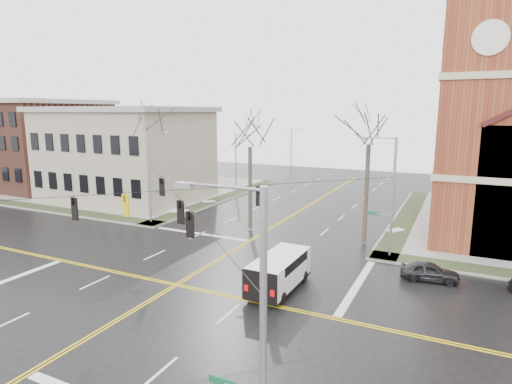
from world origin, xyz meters
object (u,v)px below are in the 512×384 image
at_px(signal_pole_nw, 150,174).
at_px(signal_pole_se, 257,339).
at_px(streetlight_north_a, 237,162).
at_px(parked_car_a, 430,271).
at_px(signal_pole_ne, 391,193).
at_px(tree_ne, 369,138).
at_px(cargo_van, 281,269).
at_px(tree_nw_far, 148,128).
at_px(streetlight_north_b, 292,150).
at_px(tree_nw_near, 250,142).

relative_size(signal_pole_nw, signal_pole_se, 1.00).
height_order(streetlight_north_a, parked_car_a, streetlight_north_a).
height_order(signal_pole_ne, tree_ne, tree_ne).
height_order(parked_car_a, tree_ne, tree_ne).
height_order(signal_pole_nw, cargo_van, signal_pole_nw).
bearing_deg(cargo_van, parked_car_a, 33.76).
distance_m(streetlight_north_a, parked_car_a, 32.51).
xyz_separation_m(signal_pole_ne, tree_ne, (-2.33, 2.70, 3.93)).
bearing_deg(signal_pole_se, tree_nw_far, 134.13).
relative_size(streetlight_north_b, tree_nw_near, 0.70).
distance_m(streetlight_north_a, streetlight_north_b, 20.00).
bearing_deg(cargo_van, signal_pole_se, -69.37).
height_order(streetlight_north_b, tree_nw_far, tree_nw_far).
bearing_deg(streetlight_north_b, tree_nw_far, -94.33).
bearing_deg(tree_nw_far, cargo_van, -30.27).
height_order(signal_pole_nw, signal_pole_se, same).
xyz_separation_m(cargo_van, parked_car_a, (8.34, 5.44, -0.65)).
relative_size(signal_pole_ne, streetlight_north_b, 1.12).
distance_m(signal_pole_ne, parked_car_a, 6.52).
bearing_deg(tree_nw_far, parked_car_a, -12.03).
xyz_separation_m(tree_nw_far, tree_ne, (22.24, 0.38, -0.38)).
relative_size(signal_pole_se, tree_nw_far, 0.70).
xyz_separation_m(streetlight_north_a, parked_car_a, (25.24, -20.11, -3.84)).
bearing_deg(cargo_van, tree_nw_near, 125.28).
bearing_deg(streetlight_north_b, signal_pole_se, -69.73).
relative_size(signal_pole_nw, tree_nw_far, 0.70).
distance_m(signal_pole_se, streetlight_north_a, 45.20).
relative_size(streetlight_north_a, streetlight_north_b, 1.00).
xyz_separation_m(signal_pole_se, tree_nw_far, (-24.56, 25.32, 4.30)).
distance_m(streetlight_north_a, tree_ne, 24.41).
bearing_deg(signal_pole_se, signal_pole_nw, 134.55).
height_order(signal_pole_nw, parked_car_a, signal_pole_nw).
distance_m(parked_car_a, tree_nw_far, 29.73).
xyz_separation_m(signal_pole_nw, tree_nw_near, (9.77, 2.23, 3.33)).
height_order(tree_nw_far, tree_ne, tree_nw_far).
height_order(streetlight_north_a, tree_nw_near, tree_nw_near).
distance_m(signal_pole_nw, parked_car_a, 26.52).
bearing_deg(streetlight_north_a, parked_car_a, -38.55).
height_order(signal_pole_se, tree_nw_far, tree_nw_far).
bearing_deg(signal_pole_nw, streetlight_north_a, 87.68).
distance_m(streetlight_north_b, tree_nw_near, 35.66).
relative_size(signal_pole_nw, tree_ne, 0.73).
relative_size(streetlight_north_a, parked_car_a, 2.18).
height_order(streetlight_north_b, parked_car_a, streetlight_north_b).
distance_m(signal_pole_nw, streetlight_north_b, 36.51).
bearing_deg(parked_car_a, signal_pole_ne, 34.74).
height_order(signal_pole_nw, tree_nw_far, tree_nw_far).
xyz_separation_m(signal_pole_nw, streetlight_north_a, (0.67, 16.50, -0.48)).
bearing_deg(signal_pole_ne, tree_nw_far, 174.61).
relative_size(streetlight_north_a, cargo_van, 1.40).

